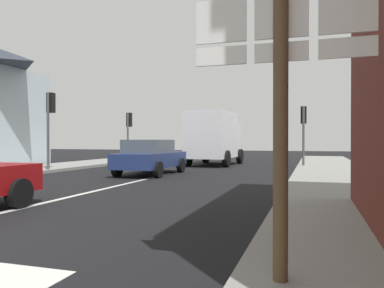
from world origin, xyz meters
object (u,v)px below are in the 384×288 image
traffic_light_far_right (304,122)px  sedan_far (150,157)px  delivery_truck (214,137)px  traffic_light_near_left (50,113)px  traffic_light_far_left (129,126)px  route_sign_post (281,81)px

traffic_light_far_right → sedan_far: bearing=-135.0°
delivery_truck → traffic_light_far_right: 5.10m
traffic_light_far_right → traffic_light_near_left: traffic_light_near_left is taller
sedan_far → traffic_light_far_right: bearing=45.0°
traffic_light_near_left → traffic_light_far_left: bearing=90.0°
delivery_truck → sedan_far: bearing=-99.1°
delivery_truck → traffic_light_near_left: 9.21m
sedan_far → traffic_light_near_left: size_ratio=1.17×
route_sign_post → traffic_light_near_left: size_ratio=0.89×
sedan_far → route_sign_post: 12.93m
sedan_far → traffic_light_far_right: 8.75m
traffic_light_far_left → traffic_light_near_left: size_ratio=0.90×
sedan_far → route_sign_post: route_sign_post is taller
sedan_far → delivery_truck: 6.89m
sedan_far → traffic_light_near_left: (-4.80, -0.27, 1.90)m
route_sign_post → traffic_light_far_left: traffic_light_far_left is taller
delivery_truck → traffic_light_near_left: (-5.88, -7.02, 1.01)m
traffic_light_near_left → route_sign_post: bearing=-44.9°
delivery_truck → traffic_light_far_right: (5.00, -0.67, 0.74)m
delivery_truck → route_sign_post: size_ratio=1.58×
delivery_truck → traffic_light_far_left: (-5.88, 0.79, 0.73)m
sedan_far → delivery_truck: delivery_truck is taller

